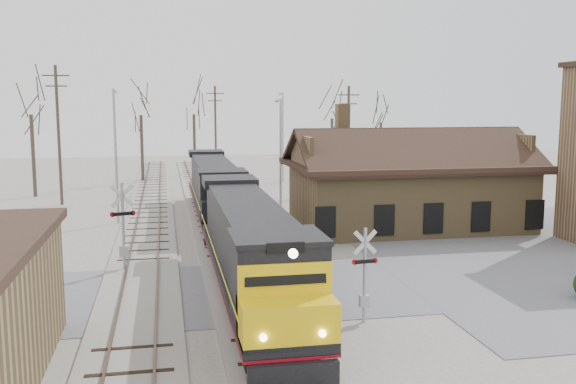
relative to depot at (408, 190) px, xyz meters
name	(u,v)px	position (x,y,z in m)	size (l,w,h in m)	color
ground	(247,291)	(-11.99, -12.00, -2.41)	(140.00, 140.00, 0.00)	#A6A196
road	(247,290)	(-11.99, -12.00, -2.39)	(60.00, 9.00, 0.03)	slate
parking_lot	(566,251)	(6.01, -8.00, -2.39)	(22.00, 26.00, 0.03)	slate
track_main	(218,224)	(-11.99, 3.00, -2.34)	(3.40, 90.00, 0.24)	#A6A196
track_siding	(148,227)	(-16.49, 3.00, -2.34)	(3.40, 90.00, 0.24)	#A6A196
depot	(408,190)	(0.00, 0.00, 0.00)	(15.20, 9.31, 7.90)	olive
locomotive_lead	(251,250)	(-11.99, -13.51, -0.25)	(2.76, 18.52, 4.11)	black
locomotive_trailing	(214,188)	(-11.99, 5.28, -0.25)	(2.76, 18.52, 3.89)	black
crossbuck_near	(365,277)	(-8.23, -16.73, -0.72)	(1.01, 0.26, 3.53)	#A5A8AD
crossbuck_far	(123,230)	(-17.33, -7.67, -0.41)	(1.20, 0.39, 4.28)	#A5A8AD
streetlight_a	(116,149)	(-18.45, 5.07, 2.57)	(0.25, 2.04, 8.89)	#A5A8AD
streetlight_b	(280,148)	(-6.87, 8.08, 2.25)	(0.25, 2.04, 8.25)	#A5A8AD
streetlight_c	(283,132)	(-3.61, 24.84, 2.62)	(0.25, 2.04, 8.98)	#A5A8AD
utility_pole_a	(59,133)	(-23.33, 13.74, 3.24)	(2.00, 0.24, 10.82)	#382D23
utility_pole_b	(216,128)	(-9.67, 32.81, 2.68)	(2.00, 0.24, 9.72)	#382D23
utility_pole_c	(348,136)	(1.20, 17.87, 2.53)	(2.00, 0.24, 9.44)	#382D23
tree_a	(30,101)	(-26.22, 18.69, 5.71)	(4.65, 4.65, 11.40)	#382D23
tree_b	(141,104)	(-17.50, 27.46, 5.40)	(4.48, 4.48, 10.97)	#382D23
tree_c	(194,104)	(-11.97, 33.75, 5.32)	(4.43, 4.43, 10.85)	#382D23
tree_d	(332,109)	(2.68, 29.25, 4.82)	(4.15, 4.15, 10.16)	#382D23
tree_e	(381,114)	(7.55, 27.22, 4.36)	(3.88, 3.88, 9.51)	#382D23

